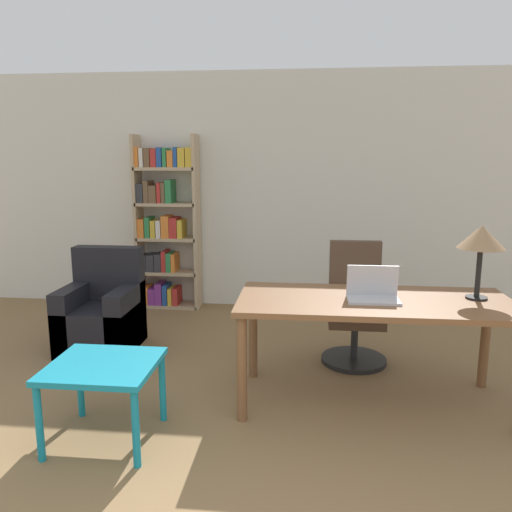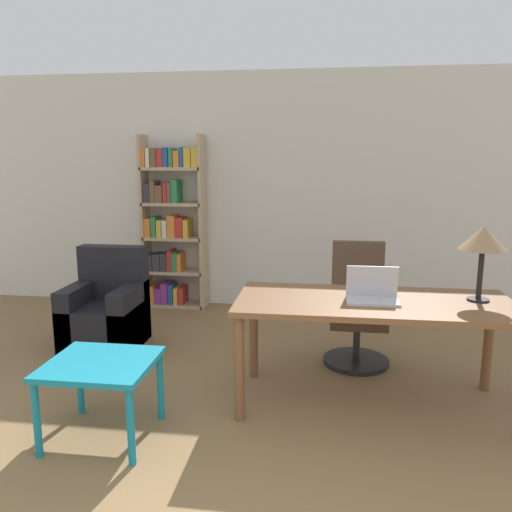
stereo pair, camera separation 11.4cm
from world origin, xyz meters
name	(u,v)px [view 1 (the left image)]	position (x,y,z in m)	size (l,w,h in m)	color
wall_back	(282,192)	(0.00, 4.53, 1.35)	(8.00, 0.06, 2.70)	silver
desk	(374,312)	(0.77, 2.14, 0.68)	(1.89, 0.82, 0.77)	brown
laptop	(373,293)	(0.75, 2.12, 0.82)	(0.35, 0.22, 0.23)	#B2B2B7
table_lamp	(481,239)	(1.47, 2.23, 1.19)	(0.31, 0.31, 0.51)	black
office_chair	(355,311)	(0.71, 2.94, 0.44)	(0.56, 0.56, 1.03)	black
side_table_blue	(103,374)	(-0.93, 1.48, 0.43)	(0.64, 0.59, 0.50)	teal
armchair	(102,316)	(-1.58, 2.98, 0.30)	(0.65, 0.66, 0.91)	black
bookshelf	(164,225)	(-1.36, 4.34, 0.97)	(0.73, 0.28, 2.00)	tan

